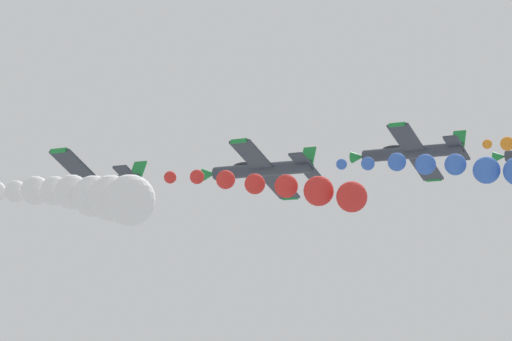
# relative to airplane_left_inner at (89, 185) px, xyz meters

# --- Properties ---
(smoke_trail_lead) EXTENTS (6.46, 19.90, 3.82)m
(smoke_trail_lead) POSITION_rel_airplane_left_inner_xyz_m (-13.94, -11.49, -2.90)
(smoke_trail_lead) COLOR white
(airplane_left_inner) EXTENTS (8.65, 10.35, 4.72)m
(airplane_left_inner) POSITION_rel_airplane_left_inner_xyz_m (0.00, 0.00, 0.00)
(airplane_left_inner) COLOR #333842
(smoke_trail_left_inner) EXTENTS (2.35, 15.53, 3.64)m
(smoke_trail_left_inner) POSITION_rel_airplane_left_inner_xyz_m (0.47, -17.84, -1.40)
(smoke_trail_left_inner) COLOR red
(airplane_right_inner) EXTENTS (8.91, 10.35, 4.13)m
(airplane_right_inner) POSITION_rel_airplane_left_inner_xyz_m (11.38, -8.47, 1.94)
(airplane_right_inner) COLOR #333842
(airplane_left_outer) EXTENTS (8.93, 10.35, 4.10)m
(airplane_left_outer) POSITION_rel_airplane_left_inner_xyz_m (21.62, -17.59, 4.06)
(airplane_left_outer) COLOR #333842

